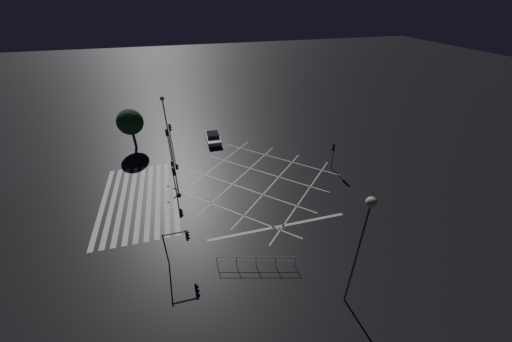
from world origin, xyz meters
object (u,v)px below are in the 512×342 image
traffic_light_sw_main (167,136)px  street_tree_near (130,122)px  traffic_light_median_south (174,175)px  traffic_light_median_north (333,151)px  street_lamp_west (165,114)px  waiting_car (213,137)px  street_lamp_east (364,229)px  traffic_light_sw_cross (170,132)px  traffic_light_se_cross (179,240)px

traffic_light_sw_main → street_tree_near: bearing=-121.4°
traffic_light_median_south → traffic_light_median_north: (-0.32, 18.34, 0.05)m
traffic_light_median_north → street_lamp_west: street_lamp_west is taller
traffic_light_median_south → waiting_car: bearing=64.4°
street_lamp_west → traffic_light_median_south: bearing=2.1°
traffic_light_median_north → street_lamp_east: (16.26, -7.48, 4.41)m
traffic_light_sw_main → traffic_light_median_north: bearing=63.3°
traffic_light_sw_cross → traffic_light_sw_main: bearing=-179.6°
traffic_light_sw_main → street_lamp_west: size_ratio=0.42×
traffic_light_se_cross → traffic_light_median_north: traffic_light_median_north is taller
street_lamp_west → traffic_light_se_cross: bearing=1.1°
traffic_light_median_south → waiting_car: traffic_light_median_south is taller
street_lamp_east → street_tree_near: size_ratio=1.68×
traffic_light_se_cross → street_tree_near: 22.58m
traffic_light_sw_cross → waiting_car: bearing=16.3°
traffic_light_median_north → street_lamp_east: 18.43m
waiting_car → street_lamp_east: bearing=11.1°
traffic_light_median_south → street_tree_near: (-12.60, -5.11, 1.32)m
traffic_light_se_cross → street_lamp_west: (-18.21, -0.36, 3.37)m
traffic_light_median_south → street_tree_near: size_ratio=0.61×
street_lamp_west → street_lamp_east: bearing=24.3°
traffic_light_median_south → traffic_light_sw_main: bearing=93.2°
traffic_light_se_cross → traffic_light_median_south: size_ratio=0.97×
traffic_light_se_cross → traffic_light_median_north: size_ratio=0.95×
traffic_light_median_south → street_lamp_east: street_lamp_east is taller
traffic_light_sw_cross → traffic_light_sw_main: (0.00, -0.47, -0.49)m
street_tree_near → waiting_car: size_ratio=1.24×
traffic_light_median_north → street_lamp_west: (-8.54, -18.67, 3.28)m
street_tree_near → traffic_light_sw_cross: bearing=61.1°
traffic_light_sw_cross → waiting_car: (-1.64, 5.59, -2.25)m
street_lamp_west → street_tree_near: (-3.74, -4.78, -2.01)m
traffic_light_sw_main → traffic_light_sw_cross: bearing=90.4°
traffic_light_median_north → waiting_car: size_ratio=0.77×
traffic_light_median_south → waiting_car: 12.84m
traffic_light_sw_main → street_lamp_east: bearing=23.9°
traffic_light_median_south → street_lamp_west: bearing=92.1°
traffic_light_median_north → street_tree_near: 26.49m
traffic_light_sw_cross → street_lamp_west: size_ratio=0.51×
traffic_light_sw_main → waiting_car: traffic_light_sw_main is taller
traffic_light_sw_main → street_lamp_east: street_lamp_east is taller
traffic_light_median_south → street_lamp_west: size_ratio=0.42×
street_lamp_east → street_tree_near: bearing=-150.8°
waiting_car → street_tree_near: bearing=-96.1°
traffic_light_sw_cross → traffic_light_median_north: traffic_light_sw_cross is taller
street_lamp_east → traffic_light_sw_cross: bearing=-157.0°
traffic_light_median_south → street_lamp_west: (-8.86, -0.33, 3.33)m
traffic_light_median_north → street_lamp_east: size_ratio=0.37×
street_lamp_west → waiting_car: 8.17m
traffic_light_median_north → traffic_light_sw_main: bearing=-26.7°
traffic_light_se_cross → waiting_car: traffic_light_se_cross is taller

